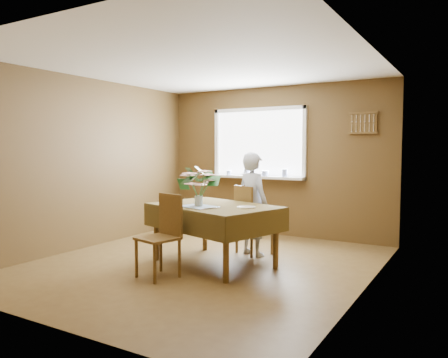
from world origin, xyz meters
The scene contains 15 objects.
floor centered at (0.00, 0.00, 0.00)m, with size 4.50×4.50×0.00m, color brown.
ceiling centered at (0.00, 0.00, 2.50)m, with size 4.50×4.50×0.00m, color white.
wall_back centered at (0.00, 2.25, 1.25)m, with size 4.00×4.00×0.00m, color brown.
wall_front centered at (0.00, -2.25, 1.25)m, with size 4.00×4.00×0.00m, color brown.
wall_left centered at (-2.00, 0.00, 1.25)m, with size 4.50×4.50×0.00m, color brown.
wall_right centered at (2.00, 0.00, 1.25)m, with size 4.50×4.50×0.00m, color brown.
window_assembly centered at (-0.29, 2.20, 1.36)m, with size 1.72×0.20×1.22m.
spoon_rack centered at (1.45, 2.22, 1.85)m, with size 0.44×0.05×0.33m.
dining_table centered at (0.13, 0.08, 0.66)m, with size 1.79×1.46×0.76m.
chair_far centered at (0.27, 0.78, 0.52)m, with size 0.55×0.55×0.95m.
chair_near centered at (-0.11, -0.64, 0.51)m, with size 0.49×0.49×0.94m.
seated_woman centered at (0.33, 0.77, 0.71)m, with size 0.52×0.34×1.41m, color white.
flower_bouquet centered at (0.03, -0.11, 1.05)m, with size 0.53×0.53×0.45m.
side_plate centered at (0.60, 0.07, 0.76)m, with size 0.22×0.22×0.01m, color white.
table_knife centered at (0.28, -0.20, 0.76)m, with size 0.02×0.21×0.00m, color silver.
Camera 1 is at (2.99, -4.54, 1.46)m, focal length 35.00 mm.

